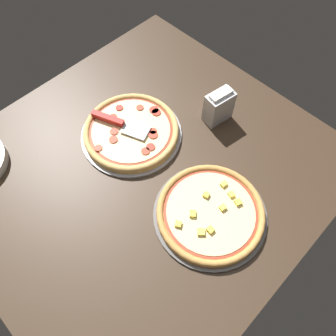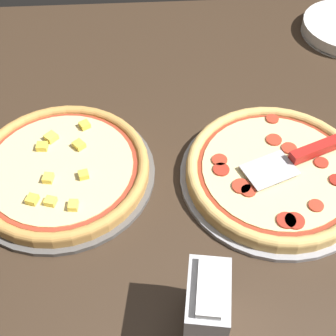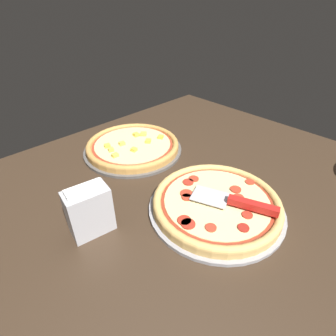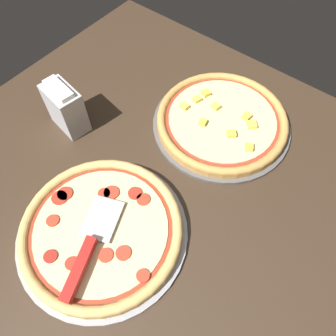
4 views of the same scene
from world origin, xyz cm
name	(u,v)px [view 2 (image 2 of 4)]	position (x,y,z in cm)	size (l,w,h in cm)	color
ground_plane	(205,166)	(0.00, 0.00, -1.80)	(125.46, 117.82, 3.60)	#38281C
pizza_pan_front	(274,178)	(-5.98, -13.15, 0.50)	(37.91, 37.91, 1.00)	#939399
pizza_front	(276,171)	(-6.00, -13.14, 2.57)	(35.64, 35.64, 3.09)	#DBAD60
pizza_pan_back	(63,174)	(-2.41, 29.33, 0.50)	(37.38, 37.38, 1.00)	#565451
pizza_back	(61,168)	(-2.41, 29.33, 2.44)	(35.13, 35.13, 3.34)	#C68E47
serving_spatula	(308,153)	(-3.61, -19.74, 4.90)	(12.72, 22.93, 2.00)	#B7B7BC
napkin_holder	(206,307)	(-34.92, 4.27, 6.71)	(11.32, 7.80, 14.04)	#B2B2B7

